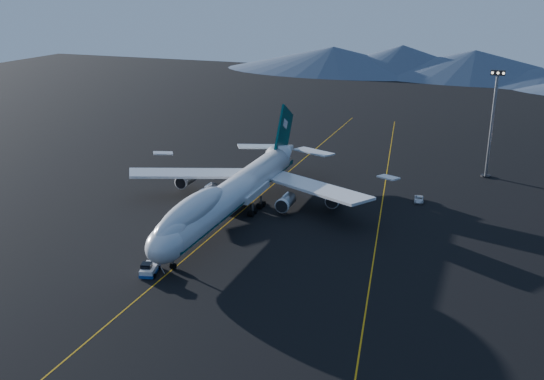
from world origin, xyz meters
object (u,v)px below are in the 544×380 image
(pushback_tug, at_px, (150,270))
(service_van, at_px, (419,199))
(floodlight_mast, at_px, (492,124))
(boeing_747, at_px, (233,193))

(pushback_tug, relative_size, service_van, 1.21)
(service_van, bearing_deg, floodlight_mast, 54.50)
(pushback_tug, height_order, floodlight_mast, floodlight_mast)
(boeing_747, height_order, service_van, boeing_747)
(floodlight_mast, bearing_deg, pushback_tug, -123.57)
(pushback_tug, bearing_deg, boeing_747, 69.11)
(floodlight_mast, bearing_deg, boeing_747, -134.76)
(pushback_tug, height_order, service_van, pushback_tug)
(boeing_747, height_order, floodlight_mast, floodlight_mast)
(service_van, distance_m, floodlight_mast, 32.39)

